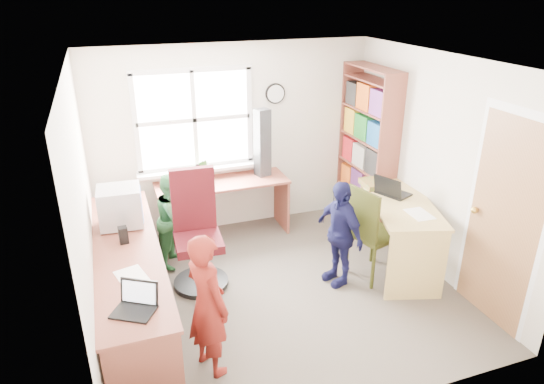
# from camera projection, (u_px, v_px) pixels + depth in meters

# --- Properties ---
(room) EXTENTS (3.64, 3.44, 2.44)m
(room) POSITION_uv_depth(u_px,v_px,m) (278.00, 182.00, 4.81)
(room) COLOR #494139
(room) RESTS_ON ground
(l_desk) EXTENTS (2.38, 2.95, 0.75)m
(l_desk) POSITION_uv_depth(u_px,v_px,m) (156.00, 293.00, 4.38)
(l_desk) COLOR brown
(l_desk) RESTS_ON ground
(right_desk) EXTENTS (1.03, 1.53, 0.81)m
(right_desk) POSITION_uv_depth(u_px,v_px,m) (399.00, 219.00, 5.45)
(right_desk) COLOR #DABA6D
(right_desk) RESTS_ON ground
(bookshelf) EXTENTS (0.30, 1.02, 2.10)m
(bookshelf) POSITION_uv_depth(u_px,v_px,m) (367.00, 152.00, 6.34)
(bookshelf) COLOR brown
(bookshelf) RESTS_ON ground
(swivel_chair) EXTENTS (0.63, 0.63, 1.27)m
(swivel_chair) POSITION_uv_depth(u_px,v_px,m) (197.00, 237.00, 5.17)
(swivel_chair) COLOR black
(swivel_chair) RESTS_ON ground
(wooden_chair) EXTENTS (0.57, 0.57, 1.08)m
(wooden_chair) POSITION_uv_depth(u_px,v_px,m) (370.00, 230.00, 5.22)
(wooden_chair) COLOR #353913
(wooden_chair) RESTS_ON ground
(crt_monitor) EXTENTS (0.44, 0.40, 0.41)m
(crt_monitor) POSITION_uv_depth(u_px,v_px,m) (120.00, 207.00, 4.89)
(crt_monitor) COLOR #B6B6BB
(crt_monitor) RESTS_ON l_desk
(laptop_left) EXTENTS (0.39, 0.38, 0.21)m
(laptop_left) POSITION_uv_depth(u_px,v_px,m) (136.00, 304.00, 3.67)
(laptop_left) COLOR black
(laptop_left) RESTS_ON l_desk
(laptop_right) EXTENTS (0.41, 0.44, 0.24)m
(laptop_right) POSITION_uv_depth(u_px,v_px,m) (391.00, 191.00, 5.50)
(laptop_right) COLOR black
(laptop_right) RESTS_ON right_desk
(speaker_a) EXTENTS (0.09, 0.09, 0.17)m
(speaker_a) POSITION_uv_depth(u_px,v_px,m) (123.00, 235.00, 4.60)
(speaker_a) COLOR black
(speaker_a) RESTS_ON l_desk
(speaker_b) EXTENTS (0.11, 0.11, 0.17)m
(speaker_b) POSITION_uv_depth(u_px,v_px,m) (124.00, 208.00, 5.16)
(speaker_b) COLOR black
(speaker_b) RESTS_ON l_desk
(cd_tower) EXTENTS (0.21, 0.19, 0.87)m
(cd_tower) POSITION_uv_depth(u_px,v_px,m) (262.00, 143.00, 6.11)
(cd_tower) COLOR black
(cd_tower) RESTS_ON l_desk
(game_box) EXTENTS (0.33, 0.33, 0.06)m
(game_box) POSITION_uv_depth(u_px,v_px,m) (376.00, 183.00, 5.77)
(game_box) COLOR red
(game_box) RESTS_ON right_desk
(paper_a) EXTENTS (0.30, 0.37, 0.00)m
(paper_a) POSITION_uv_depth(u_px,v_px,m) (132.00, 277.00, 4.09)
(paper_a) COLOR white
(paper_a) RESTS_ON l_desk
(paper_b) EXTENTS (0.23, 0.31, 0.00)m
(paper_b) POSITION_uv_depth(u_px,v_px,m) (419.00, 214.00, 5.07)
(paper_b) COLOR white
(paper_b) RESTS_ON right_desk
(potted_plant) EXTENTS (0.19, 0.16, 0.31)m
(potted_plant) POSITION_uv_depth(u_px,v_px,m) (201.00, 171.00, 5.96)
(potted_plant) COLOR #34752F
(potted_plant) RESTS_ON l_desk
(person_red) EXTENTS (0.46, 0.55, 1.28)m
(person_red) POSITION_uv_depth(u_px,v_px,m) (207.00, 305.00, 3.92)
(person_red) COLOR maroon
(person_red) RESTS_ON ground
(person_green) EXTENTS (0.63, 0.67, 1.11)m
(person_green) POSITION_uv_depth(u_px,v_px,m) (175.00, 219.00, 5.54)
(person_green) COLOR #2E7339
(person_green) RESTS_ON ground
(person_navy) EXTENTS (0.43, 0.74, 1.18)m
(person_navy) POSITION_uv_depth(u_px,v_px,m) (339.00, 233.00, 5.15)
(person_navy) COLOR #13143E
(person_navy) RESTS_ON ground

